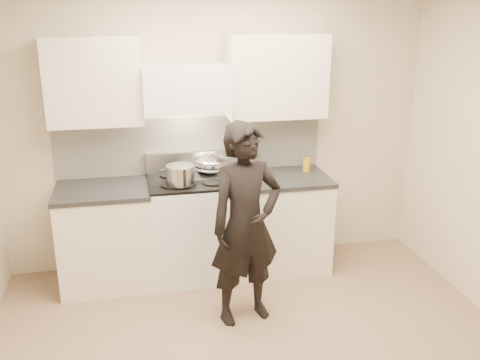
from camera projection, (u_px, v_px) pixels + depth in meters
name	position (u px, v px, depth m)	size (l,w,h in m)	color
room_shell	(240.00, 134.00, 3.68)	(4.04, 3.54, 2.70)	#C0B59F
stove	(192.00, 227.00, 4.97)	(0.76, 0.65, 0.96)	silver
counter_right	(278.00, 222.00, 5.13)	(0.92, 0.67, 0.92)	beige
counter_left	(106.00, 236.00, 4.82)	(0.82, 0.67, 0.92)	beige
wok	(210.00, 164.00, 4.93)	(0.33, 0.40, 0.26)	#B5B4B7
stock_pot	(180.00, 175.00, 4.63)	(0.34, 0.31, 0.17)	#B5B4B7
utensil_crock	(252.00, 159.00, 5.13)	(0.14, 0.14, 0.36)	#AAAAAA
spice_jar	(253.00, 166.00, 5.14)	(0.05, 0.05, 0.10)	orange
oil_glass	(307.00, 164.00, 5.13)	(0.07, 0.07, 0.13)	#AA7F11
person	(246.00, 225.00, 4.16)	(0.60, 0.39, 1.63)	black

